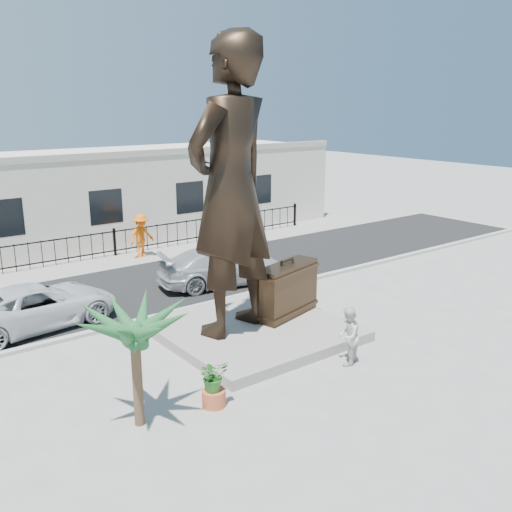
{
  "coord_description": "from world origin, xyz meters",
  "views": [
    {
      "loc": [
        -10.25,
        -11.49,
        6.86
      ],
      "look_at": [
        0.0,
        2.0,
        2.3
      ],
      "focal_mm": 40.0,
      "sensor_mm": 36.0,
      "label": 1
    }
  ],
  "objects_px": {
    "statue": "(230,189)",
    "car_white": "(37,306)",
    "suitcase": "(287,290)",
    "tourist": "(348,336)"
  },
  "relations": [
    {
      "from": "suitcase",
      "to": "car_white",
      "type": "relative_size",
      "value": 0.48
    },
    {
      "from": "suitcase",
      "to": "tourist",
      "type": "height_order",
      "value": "suitcase"
    },
    {
      "from": "statue",
      "to": "car_white",
      "type": "height_order",
      "value": "statue"
    },
    {
      "from": "car_white",
      "to": "suitcase",
      "type": "bearing_deg",
      "value": -131.8
    },
    {
      "from": "statue",
      "to": "suitcase",
      "type": "distance_m",
      "value": 3.97
    },
    {
      "from": "suitcase",
      "to": "tourist",
      "type": "distance_m",
      "value": 3.31
    },
    {
      "from": "statue",
      "to": "suitcase",
      "type": "bearing_deg",
      "value": 162.6
    },
    {
      "from": "statue",
      "to": "car_white",
      "type": "xyz_separation_m",
      "value": [
        -4.35,
        4.44,
        -3.83
      ]
    },
    {
      "from": "statue",
      "to": "suitcase",
      "type": "xyz_separation_m",
      "value": [
        2.07,
        -0.08,
        -3.39
      ]
    },
    {
      "from": "tourist",
      "to": "car_white",
      "type": "distance_m",
      "value": 9.71
    }
  ]
}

